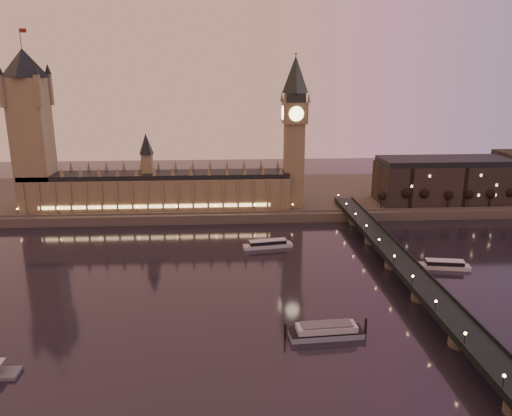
{
  "coord_description": "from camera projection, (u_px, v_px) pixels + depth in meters",
  "views": [
    {
      "loc": [
        7.03,
        -216.45,
        98.37
      ],
      "look_at": [
        22.6,
        35.0,
        28.8
      ],
      "focal_mm": 35.0,
      "sensor_mm": 36.0,
      "label": 1
    }
  ],
  "objects": [
    {
      "name": "big_ben",
      "position": [
        294.0,
        123.0,
        336.6
      ],
      "size": [
        17.68,
        17.68,
        104.0
      ],
      "color": "brown",
      "rests_on": "ground"
    },
    {
      "name": "ground",
      "position": [
        213.0,
        288.0,
        234.01
      ],
      "size": [
        700.0,
        700.0,
        0.0
      ],
      "primitive_type": "plane",
      "color": "black",
      "rests_on": "ground"
    },
    {
      "name": "far_embankment",
      "position": [
        255.0,
        196.0,
        393.74
      ],
      "size": [
        560.0,
        130.0,
        6.0
      ],
      "primitive_type": "cube",
      "color": "#423D35",
      "rests_on": "ground"
    },
    {
      "name": "bare_tree_5",
      "position": [
        489.0,
        194.0,
        346.06
      ],
      "size": [
        6.19,
        6.19,
        12.59
      ],
      "color": "black",
      "rests_on": "ground"
    },
    {
      "name": "bare_tree_1",
      "position": [
        405.0,
        196.0,
        342.53
      ],
      "size": [
        6.19,
        6.19,
        12.59
      ],
      "color": "black",
      "rests_on": "ground"
    },
    {
      "name": "bare_tree_4",
      "position": [
        468.0,
        195.0,
        345.17
      ],
      "size": [
        6.19,
        6.19,
        12.59
      ],
      "color": "black",
      "rests_on": "ground"
    },
    {
      "name": "moored_barge",
      "position": [
        326.0,
        331.0,
        190.11
      ],
      "size": [
        32.58,
        9.75,
        5.98
      ],
      "rotation": [
        0.0,
        0.0,
        0.07
      ],
      "color": "#7E8DA1",
      "rests_on": "ground"
    },
    {
      "name": "cruise_boat_a",
      "position": [
        268.0,
        244.0,
        286.69
      ],
      "size": [
        28.96,
        10.68,
        4.53
      ],
      "rotation": [
        0.0,
        0.0,
        0.16
      ],
      "color": "silver",
      "rests_on": "ground"
    },
    {
      "name": "bare_tree_0",
      "position": [
        384.0,
        196.0,
        341.65
      ],
      "size": [
        6.19,
        6.19,
        12.59
      ],
      "color": "black",
      "rests_on": "ground"
    },
    {
      "name": "bare_tree_6",
      "position": [
        509.0,
        194.0,
        346.94
      ],
      "size": [
        6.19,
        6.19,
        12.59
      ],
      "color": "black",
      "rests_on": "ground"
    },
    {
      "name": "victoria_tower",
      "position": [
        30.0,
        122.0,
        325.76
      ],
      "size": [
        31.68,
        31.68,
        118.0
      ],
      "color": "brown",
      "rests_on": "ground"
    },
    {
      "name": "westminster_bridge",
      "position": [
        405.0,
        272.0,
        238.0
      ],
      "size": [
        13.2,
        260.0,
        15.3
      ],
      "color": "black",
      "rests_on": "ground"
    },
    {
      "name": "palace_of_westminster",
      "position": [
        157.0,
        186.0,
        342.24
      ],
      "size": [
        180.0,
        26.62,
        52.0
      ],
      "color": "brown",
      "rests_on": "ground"
    },
    {
      "name": "bare_tree_2",
      "position": [
        426.0,
        195.0,
        343.41
      ],
      "size": [
        6.19,
        6.19,
        12.59
      ],
      "color": "black",
      "rests_on": "ground"
    },
    {
      "name": "cruise_boat_b",
      "position": [
        445.0,
        265.0,
        256.08
      ],
      "size": [
        25.63,
        10.47,
        4.6
      ],
      "rotation": [
        0.0,
        0.0,
        -0.17
      ],
      "color": "silver",
      "rests_on": "ground"
    },
    {
      "name": "city_block",
      "position": [
        482.0,
        178.0,
        365.67
      ],
      "size": [
        155.0,
        45.0,
        34.0
      ],
      "color": "black",
      "rests_on": "ground"
    },
    {
      "name": "bare_tree_3",
      "position": [
        447.0,
        195.0,
        344.29
      ],
      "size": [
        6.19,
        6.19,
        12.59
      ],
      "color": "black",
      "rests_on": "ground"
    }
  ]
}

